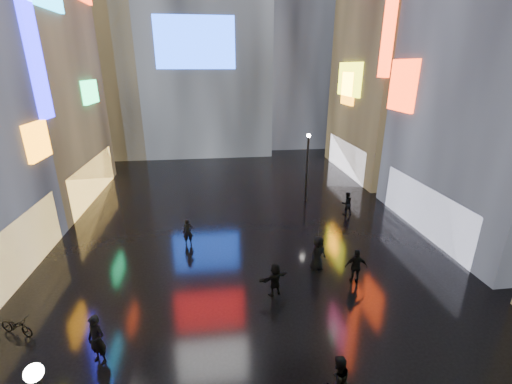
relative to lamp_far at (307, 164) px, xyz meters
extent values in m
plane|color=black|center=(-5.27, -3.12, -2.94)|extent=(140.00, 140.00, 0.00)
cube|color=#FFC659|center=(-16.37, -9.12, -1.44)|extent=(0.20, 10.00, 3.00)
cube|color=orange|center=(-16.12, -4.80, 3.12)|extent=(0.25, 2.24, 1.94)
cube|color=#1211DA|center=(-16.12, -3.12, 8.06)|extent=(0.25, 1.40, 8.00)
cube|color=#FFC659|center=(-16.37, 2.88, -1.44)|extent=(0.20, 10.00, 3.00)
cube|color=#15C462|center=(-16.12, 4.70, 4.97)|extent=(0.25, 3.00, 1.71)
cube|color=white|center=(5.83, -6.12, -1.44)|extent=(0.20, 9.00, 3.00)
cube|color=red|center=(5.58, -2.00, 5.64)|extent=(0.25, 2.99, 3.26)
cube|color=red|center=(5.58, 0.88, 11.06)|extent=(0.25, 1.40, 10.00)
cube|color=black|center=(10.73, 6.88, 11.06)|extent=(10.00, 12.00, 28.00)
cube|color=white|center=(5.83, 6.88, -1.44)|extent=(0.20, 9.00, 3.00)
cube|color=yellow|center=(5.58, 7.20, 5.71)|extent=(0.25, 4.92, 2.91)
cube|color=orange|center=(5.58, 7.32, 4.90)|extent=(0.25, 2.63, 2.87)
cube|color=#194CFF|center=(-8.27, 13.78, 9.06)|extent=(8.00, 0.20, 5.00)
cube|color=black|center=(3.73, 22.88, 14.06)|extent=(12.00, 12.00, 34.00)
cube|color=black|center=(-19.27, 18.88, 10.06)|extent=(10.00, 10.00, 26.00)
sphere|color=white|center=(-10.00, -19.32, 2.11)|extent=(0.30, 0.30, 0.30)
cylinder|color=black|center=(0.00, 0.00, -0.44)|extent=(0.16, 0.16, 5.00)
sphere|color=white|center=(0.00, 0.00, 2.11)|extent=(0.30, 0.30, 0.30)
imported|color=black|center=(-3.51, -16.67, -2.06)|extent=(1.00, 0.87, 1.76)
imported|color=black|center=(-0.44, -10.75, -2.06)|extent=(1.09, 0.61, 1.76)
imported|color=black|center=(-1.90, -9.35, -2.02)|extent=(1.07, 0.93, 1.84)
imported|color=black|center=(-4.42, -11.16, -2.16)|extent=(1.52, 1.00, 1.57)
imported|color=black|center=(-8.57, -5.94, -2.16)|extent=(0.61, 0.43, 1.57)
imported|color=black|center=(2.13, -2.94, -2.13)|extent=(0.86, 0.70, 1.63)
imported|color=black|center=(-1.90, -9.35, -0.65)|extent=(1.35, 1.34, 0.90)
imported|color=black|center=(-14.73, -12.34, -2.55)|extent=(1.60, 1.08, 0.79)
imported|color=black|center=(-11.17, -14.10, -1.99)|extent=(0.83, 0.74, 1.90)
camera|label=1|loc=(-6.91, -23.98, 6.84)|focal=24.00mm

